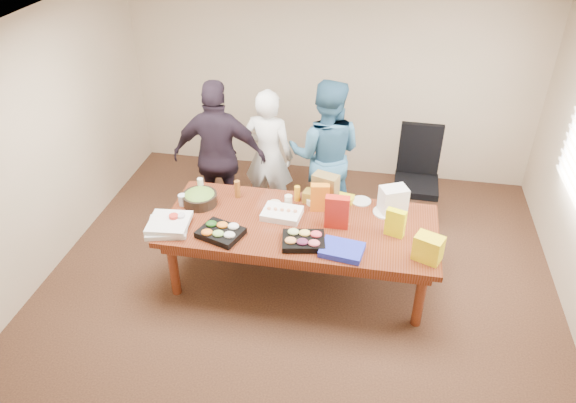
% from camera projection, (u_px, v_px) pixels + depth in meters
% --- Properties ---
extents(floor, '(5.50, 5.00, 0.02)m').
position_uv_depth(floor, '(299.00, 279.00, 5.99)').
color(floor, '#47301E').
rests_on(floor, ground).
extents(ceiling, '(5.50, 5.00, 0.02)m').
position_uv_depth(ceiling, '(303.00, 31.00, 4.50)').
color(ceiling, white).
rests_on(ceiling, wall_back).
extents(wall_back, '(5.50, 0.04, 2.70)m').
position_uv_depth(wall_back, '(331.00, 81.00, 7.30)').
color(wall_back, beige).
rests_on(wall_back, floor).
extents(wall_front, '(5.50, 0.04, 2.70)m').
position_uv_depth(wall_front, '(232.00, 383.00, 3.19)').
color(wall_front, beige).
rests_on(wall_front, floor).
extents(wall_left, '(0.04, 5.00, 2.70)m').
position_uv_depth(wall_left, '(41.00, 149.00, 5.66)').
color(wall_left, beige).
rests_on(wall_left, floor).
extents(conference_table, '(2.80, 1.20, 0.75)m').
position_uv_depth(conference_table, '(300.00, 252.00, 5.78)').
color(conference_table, '#4C1C0F').
rests_on(conference_table, floor).
extents(office_chair, '(0.62, 0.62, 1.19)m').
position_uv_depth(office_chair, '(417.00, 182.00, 6.56)').
color(office_chair, black).
rests_on(office_chair, floor).
extents(person_center, '(0.66, 0.46, 1.70)m').
position_uv_depth(person_center, '(268.00, 156.00, 6.57)').
color(person_center, white).
rests_on(person_center, floor).
extents(person_right, '(0.90, 0.71, 1.86)m').
position_uv_depth(person_right, '(325.00, 155.00, 6.44)').
color(person_right, '#316288').
rests_on(person_right, floor).
extents(person_left, '(1.13, 0.54, 1.87)m').
position_uv_depth(person_left, '(219.00, 157.00, 6.38)').
color(person_left, black).
rests_on(person_left, floor).
extents(veggie_tray, '(0.50, 0.44, 0.06)m').
position_uv_depth(veggie_tray, '(221.00, 233.00, 5.38)').
color(veggie_tray, black).
rests_on(veggie_tray, conference_table).
extents(fruit_tray, '(0.46, 0.39, 0.06)m').
position_uv_depth(fruit_tray, '(303.00, 241.00, 5.27)').
color(fruit_tray, black).
rests_on(fruit_tray, conference_table).
extents(sheet_cake, '(0.42, 0.33, 0.07)m').
position_uv_depth(sheet_cake, '(282.00, 213.00, 5.66)').
color(sheet_cake, white).
rests_on(sheet_cake, conference_table).
extents(salad_bowl, '(0.46, 0.46, 0.12)m').
position_uv_depth(salad_bowl, '(200.00, 199.00, 5.85)').
color(salad_bowl, black).
rests_on(salad_bowl, conference_table).
extents(chip_bag_blue, '(0.44, 0.35, 0.06)m').
position_uv_depth(chip_bag_blue, '(342.00, 250.00, 5.16)').
color(chip_bag_blue, '#1F2BB9').
rests_on(chip_bag_blue, conference_table).
extents(chip_bag_red, '(0.24, 0.10, 0.35)m').
position_uv_depth(chip_bag_red, '(337.00, 212.00, 5.43)').
color(chip_bag_red, red).
rests_on(chip_bag_red, conference_table).
extents(chip_bag_yellow, '(0.21, 0.14, 0.29)m').
position_uv_depth(chip_bag_yellow, '(395.00, 223.00, 5.33)').
color(chip_bag_yellow, '#EBEA05').
rests_on(chip_bag_yellow, conference_table).
extents(chip_bag_orange, '(0.21, 0.12, 0.31)m').
position_uv_depth(chip_bag_orange, '(320.00, 197.00, 5.70)').
color(chip_bag_orange, orange).
rests_on(chip_bag_orange, conference_table).
extents(mayo_jar, '(0.09, 0.09, 0.13)m').
position_uv_depth(mayo_jar, '(288.00, 201.00, 5.81)').
color(mayo_jar, white).
rests_on(mayo_jar, conference_table).
extents(mustard_bottle, '(0.07, 0.07, 0.17)m').
position_uv_depth(mustard_bottle, '(297.00, 193.00, 5.89)').
color(mustard_bottle, '#EFA216').
rests_on(mustard_bottle, conference_table).
extents(dressing_bottle, '(0.07, 0.07, 0.20)m').
position_uv_depth(dressing_bottle, '(237.00, 189.00, 5.94)').
color(dressing_bottle, brown).
rests_on(dressing_bottle, conference_table).
extents(ranch_bottle, '(0.07, 0.07, 0.20)m').
position_uv_depth(ranch_bottle, '(201.00, 186.00, 5.99)').
color(ranch_bottle, silver).
rests_on(ranch_bottle, conference_table).
extents(banana_bunch, '(0.23, 0.17, 0.07)m').
position_uv_depth(banana_bunch, '(344.00, 198.00, 5.90)').
color(banana_bunch, yellow).
rests_on(banana_bunch, conference_table).
extents(bread_loaf, '(0.34, 0.20, 0.13)m').
position_uv_depth(bread_loaf, '(318.00, 198.00, 5.86)').
color(bread_loaf, olive).
rests_on(bread_loaf, conference_table).
extents(kraft_bag, '(0.30, 0.23, 0.35)m').
position_uv_depth(kraft_bag, '(325.00, 189.00, 5.80)').
color(kraft_bag, brown).
rests_on(kraft_bag, conference_table).
extents(red_cup, '(0.11, 0.11, 0.12)m').
position_uv_depth(red_cup, '(174.00, 220.00, 5.51)').
color(red_cup, red).
rests_on(red_cup, conference_table).
extents(clear_cup_a, '(0.09, 0.09, 0.12)m').
position_uv_depth(clear_cup_a, '(181.00, 219.00, 5.53)').
color(clear_cup_a, silver).
rests_on(clear_cup_a, conference_table).
extents(clear_cup_b, '(0.09, 0.09, 0.12)m').
position_uv_depth(clear_cup_b, '(183.00, 200.00, 5.83)').
color(clear_cup_b, silver).
rests_on(clear_cup_b, conference_table).
extents(pizza_box_lower, '(0.48, 0.48, 0.05)m').
position_uv_depth(pizza_box_lower, '(168.00, 227.00, 5.48)').
color(pizza_box_lower, silver).
rests_on(pizza_box_lower, conference_table).
extents(pizza_box_upper, '(0.44, 0.44, 0.05)m').
position_uv_depth(pizza_box_upper, '(169.00, 223.00, 5.46)').
color(pizza_box_upper, white).
rests_on(pizza_box_upper, pizza_box_lower).
extents(plate_a, '(0.35, 0.35, 0.02)m').
position_uv_depth(plate_a, '(386.00, 212.00, 5.73)').
color(plate_a, white).
rests_on(plate_a, conference_table).
extents(plate_b, '(0.25, 0.25, 0.01)m').
position_uv_depth(plate_b, '(361.00, 201.00, 5.91)').
color(plate_b, silver).
rests_on(plate_b, conference_table).
extents(dip_bowl_a, '(0.19, 0.19, 0.06)m').
position_uv_depth(dip_bowl_a, '(314.00, 201.00, 5.86)').
color(dip_bowl_a, beige).
rests_on(dip_bowl_a, conference_table).
extents(dip_bowl_b, '(0.14, 0.14, 0.06)m').
position_uv_depth(dip_bowl_b, '(275.00, 205.00, 5.81)').
color(dip_bowl_b, beige).
rests_on(dip_bowl_b, conference_table).
extents(grocery_bag_white, '(0.33, 0.29, 0.29)m').
position_uv_depth(grocery_bag_white, '(393.00, 200.00, 5.68)').
color(grocery_bag_white, white).
rests_on(grocery_bag_white, conference_table).
extents(grocery_bag_yellow, '(0.30, 0.26, 0.25)m').
position_uv_depth(grocery_bag_yellow, '(428.00, 248.00, 5.02)').
color(grocery_bag_yellow, yellow).
rests_on(grocery_bag_yellow, conference_table).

